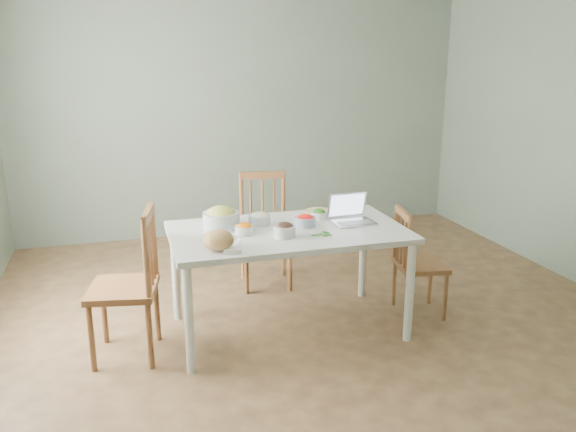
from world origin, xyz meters
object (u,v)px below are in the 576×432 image
object	(u,v)px
chair_right	(421,262)
laptop	(354,210)
bowl_squash	(221,217)
chair_left	(123,285)
chair_far	(265,232)
dining_table	(288,280)
bread_boule	(218,240)

from	to	relation	value
chair_right	laptop	size ratio (longest dim) A/B	2.84
bowl_squash	chair_left	bearing A→B (deg)	-161.37
bowl_squash	chair_far	bearing A→B (deg)	54.28
dining_table	chair_right	bearing A→B (deg)	-1.20
bowl_squash	laptop	world-z (taller)	laptop
bread_boule	laptop	size ratio (longest dim) A/B	0.67
dining_table	chair_left	distance (m)	1.17
dining_table	chair_far	bearing A→B (deg)	86.47
chair_far	laptop	world-z (taller)	same
chair_left	dining_table	bearing A→B (deg)	103.70
dining_table	laptop	bearing A→B (deg)	0.80
chair_right	laptop	distance (m)	0.73
chair_far	chair_left	bearing A→B (deg)	-135.32
bowl_squash	laptop	xyz separation A→B (m)	(0.96, -0.18, 0.03)
chair_right	bread_boule	xyz separation A→B (m)	(-1.63, -0.27, 0.42)
chair_right	chair_far	bearing A→B (deg)	58.39
chair_far	chair_right	world-z (taller)	chair_far
chair_left	bread_boule	bearing A→B (deg)	80.28
dining_table	bowl_squash	size ratio (longest dim) A/B	6.30
dining_table	bread_boule	bearing A→B (deg)	-152.42
chair_left	laptop	distance (m)	1.72
chair_left	bread_boule	xyz separation A→B (m)	(0.61, -0.23, 0.33)
bowl_squash	laptop	bearing A→B (deg)	-10.36
dining_table	chair_right	size ratio (longest dim) A/B	1.95
chair_far	laptop	size ratio (longest dim) A/B	3.29
chair_right	dining_table	bearing A→B (deg)	98.75
chair_left	chair_far	bearing A→B (deg)	138.46
chair_right	bowl_squash	distance (m)	1.60
chair_far	bread_boule	size ratio (longest dim) A/B	4.91
chair_left	bowl_squash	world-z (taller)	chair_left
laptop	chair_left	bearing A→B (deg)	-179.31
chair_left	laptop	world-z (taller)	chair_left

